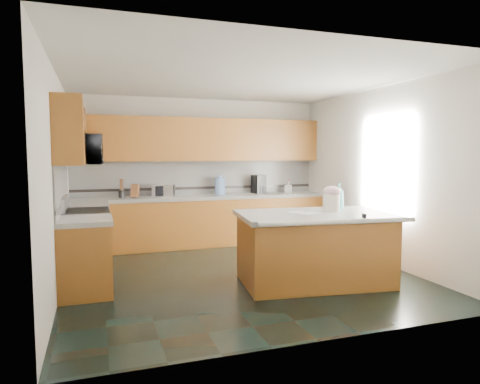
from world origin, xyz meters
name	(u,v)px	position (x,y,z in m)	size (l,w,h in m)	color
floor	(238,274)	(0.00, 0.00, 0.00)	(4.60, 4.60, 0.00)	black
ceiling	(238,78)	(0.00, 0.00, 2.70)	(4.60, 4.60, 0.00)	white
wall_back	(199,171)	(0.00, 2.32, 1.35)	(4.60, 0.04, 2.70)	white
wall_front	(323,192)	(0.00, -2.32, 1.35)	(4.60, 0.04, 2.70)	white
wall_left	(55,181)	(-2.32, 0.00, 1.35)	(0.04, 4.60, 2.70)	white
wall_right	(380,175)	(2.32, 0.00, 1.35)	(0.04, 4.60, 2.70)	white
back_base_cab	(204,222)	(0.00, 2.00, 0.43)	(4.60, 0.60, 0.86)	#51280D
back_countertop	(203,197)	(0.00, 2.00, 0.89)	(4.60, 0.64, 0.06)	white
back_upper_cab	(201,140)	(0.00, 2.13, 1.94)	(4.60, 0.33, 0.78)	#51280D
back_backsplash	(200,178)	(0.00, 2.29, 1.24)	(4.60, 0.02, 0.63)	silver
back_accent_band	(200,188)	(0.00, 2.28, 1.04)	(4.60, 0.01, 0.05)	black
left_base_cab_rear	(87,236)	(-2.00, 1.29, 0.43)	(0.60, 0.82, 0.86)	#51280D
left_counter_rear	(87,206)	(-2.00, 1.29, 0.89)	(0.64, 0.82, 0.06)	white
left_base_cab_front	(85,259)	(-2.00, -0.24, 0.43)	(0.60, 0.72, 0.86)	#51280D
left_counter_front	(84,221)	(-2.00, -0.24, 0.89)	(0.64, 0.72, 0.06)	white
left_backsplash	(62,187)	(-2.29, 0.55, 1.24)	(0.02, 2.30, 0.63)	silver
left_accent_band	(63,202)	(-2.28, 0.55, 1.04)	(0.01, 2.30, 0.05)	black
left_upper_cab_rear	(75,137)	(-2.13, 1.42, 1.94)	(0.33, 1.09, 0.78)	#51280D
left_upper_cab_front	(69,131)	(-2.13, -0.24, 1.94)	(0.33, 0.72, 0.78)	#51280D
range_body	(87,245)	(-2.00, 0.50, 0.44)	(0.60, 0.76, 0.88)	#B7B7BC
range_oven_door	(109,247)	(-1.71, 0.50, 0.40)	(0.02, 0.68, 0.55)	black
range_cooktop	(85,212)	(-2.00, 0.50, 0.90)	(0.62, 0.78, 0.04)	black
range_handle	(110,219)	(-1.68, 0.50, 0.78)	(0.02, 0.02, 0.66)	#B7B7BC
range_backguard	(64,204)	(-2.26, 0.50, 1.02)	(0.06, 0.76, 0.18)	#B7B7BC
microwave	(83,150)	(-2.00, 0.50, 1.73)	(0.73, 0.50, 0.41)	#B7B7BC
island_base	(314,250)	(0.81, -0.71, 0.43)	(1.84, 1.05, 0.86)	#51280D
island_top	(315,215)	(0.81, -0.71, 0.89)	(1.94, 1.15, 0.06)	white
island_bullnose	(339,222)	(0.81, -1.29, 0.89)	(0.06, 0.06, 1.94)	white
treat_jar	(332,202)	(1.11, -0.61, 1.03)	(0.22, 0.22, 0.23)	white
treat_jar_lid	(332,191)	(1.11, -0.61, 1.18)	(0.24, 0.24, 0.15)	#CE9DA6
treat_jar_knob	(332,188)	(1.11, -0.61, 1.23)	(0.03, 0.03, 0.08)	tan
treat_jar_knob_end_l	(329,188)	(1.08, -0.61, 1.23)	(0.04, 0.04, 0.04)	tan
treat_jar_knob_end_r	(334,188)	(1.15, -0.61, 1.23)	(0.04, 0.04, 0.04)	tan
soap_bottle_island	(339,196)	(1.32, -0.46, 1.10)	(0.14, 0.14, 0.36)	#37B5B1
paper_sheet_a	(309,213)	(0.73, -0.69, 0.92)	(0.29, 0.22, 0.00)	white
paper_sheet_b	(298,212)	(0.64, -0.56, 0.92)	(0.24, 0.18, 0.00)	white
clamp_body	(364,217)	(1.17, -1.27, 0.93)	(0.03, 0.09, 0.08)	black
clamp_handle	(367,219)	(1.17, -1.32, 0.91)	(0.01, 0.01, 0.06)	black
knife_block	(135,191)	(-1.21, 2.05, 1.03)	(0.12, 0.10, 0.23)	#472814
utensil_crock	(122,194)	(-1.44, 2.08, 0.99)	(0.11, 0.11, 0.13)	black
utensil_bundle	(121,184)	(-1.44, 2.08, 1.15)	(0.06, 0.06, 0.20)	#472814
toaster_oven	(164,190)	(-0.71, 2.05, 1.03)	(0.37, 0.26, 0.22)	#B7B7BC
toaster_oven_door	(165,191)	(-0.71, 1.93, 1.03)	(0.33, 0.01, 0.18)	black
paper_towel	(219,187)	(0.33, 2.10, 1.06)	(0.13, 0.13, 0.28)	white
paper_towel_base	(219,194)	(0.33, 2.10, 0.93)	(0.19, 0.19, 0.01)	#B7B7BC
water_jug	(220,186)	(0.34, 2.06, 1.08)	(0.19, 0.19, 0.32)	#6C91CE
water_jug_neck	(220,177)	(0.34, 2.06, 1.26)	(0.09, 0.09, 0.05)	#6C91CE
coffee_maker	(259,184)	(1.11, 2.08, 1.10)	(0.21, 0.23, 0.35)	black
coffee_carafe	(260,190)	(1.11, 2.03, 0.99)	(0.15, 0.15, 0.15)	black
soap_bottle_back	(288,187)	(1.73, 2.05, 1.03)	(0.10, 0.10, 0.22)	white
soap_back_cap	(288,181)	(1.73, 2.05, 1.16)	(0.02, 0.02, 0.03)	red
window_light_proxy	(387,166)	(2.29, -0.20, 1.50)	(0.02, 1.40, 1.10)	white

